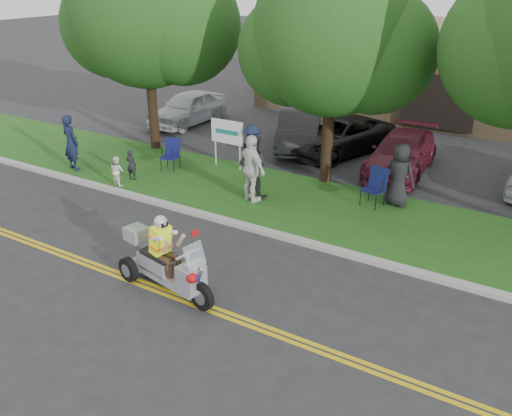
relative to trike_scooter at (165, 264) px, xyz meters
The scene contains 23 objects.
ground 0.73m from the trike_scooter, 118.19° to the left, with size 120.00×120.00×0.00m, color #28282B.
centerline_near 0.67m from the trike_scooter, 129.67° to the right, with size 60.00×0.10×0.01m, color gold.
centerline_far 0.63m from the trike_scooter, 160.29° to the right, with size 60.00×0.10×0.01m, color gold.
curb 3.45m from the trike_scooter, 93.18° to the left, with size 60.00×0.25×0.12m, color #A8A89E.
grass_verge 5.58m from the trike_scooter, 91.95° to the left, with size 60.00×4.00×0.10m, color #224713.
commercial_building 19.46m from the trike_scooter, 84.65° to the left, with size 18.00×8.20×4.00m.
tree_left 10.79m from the trike_scooter, 131.91° to the left, with size 6.62×5.40×7.78m.
tree_mid 8.50m from the trike_scooter, 87.25° to the left, with size 5.88×4.80×7.05m.
business_sign 7.64m from the trike_scooter, 113.95° to the left, with size 1.25×0.06×1.75m.
trike_scooter is the anchor object (origin of this frame).
lawn_chair_a 7.43m from the trike_scooter, 128.39° to the left, with size 0.66×0.68×1.05m.
lawn_chair_b 6.94m from the trike_scooter, 70.24° to the left, with size 0.69×0.71×1.10m.
spectator_adult_left 8.51m from the trike_scooter, 151.45° to the left, with size 0.68×0.45×1.87m, color #141B38.
spectator_adult_mid 5.32m from the trike_scooter, 100.83° to the left, with size 0.92×0.71×1.89m, color black.
spectator_adult_right 4.98m from the trike_scooter, 99.69° to the left, with size 1.17×0.49×2.00m, color silver.
spectator_chair_a 7.31m from the trike_scooter, 106.79° to the left, with size 1.04×0.60×1.62m, color #192447.
spectator_chair_b 7.42m from the trike_scooter, 66.90° to the left, with size 0.89×0.58×1.83m, color black.
child_left 6.69m from the trike_scooter, 139.31° to the left, with size 0.36×0.24×1.00m, color black.
child_right 6.33m from the trike_scooter, 143.65° to the left, with size 0.46×0.36×0.94m, color white.
parked_car_far_left 13.61m from the trike_scooter, 125.84° to the left, with size 1.69×4.19×1.43m, color silver.
parked_car_left 10.77m from the trike_scooter, 101.73° to the left, with size 1.52×4.35×1.43m, color #323235.
parked_car_mid 10.70m from the trike_scooter, 93.29° to the left, with size 2.18×4.72×1.31m, color black.
parked_car_right 10.09m from the trike_scooter, 78.38° to the left, with size 1.80×4.43×1.29m, color #541322.
Camera 1 is at (7.12, -7.96, 6.46)m, focal length 38.00 mm.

